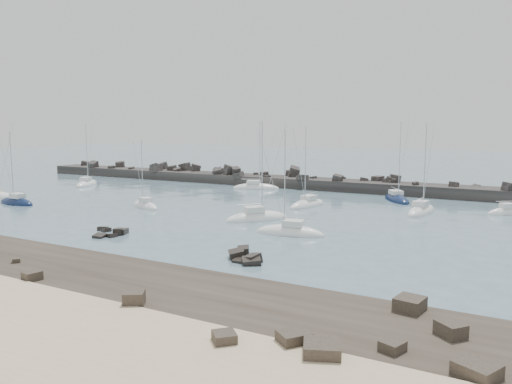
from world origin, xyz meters
TOP-DOWN VIEW (x-y plane):
  - ground at (0.00, 0.00)m, footprint 400.00×400.00m
  - rock_shelf at (0.23, -22.00)m, footprint 140.00×12.07m
  - rock_cluster_near at (-3.30, -8.99)m, footprint 4.68×4.14m
  - rock_cluster_far at (14.33, -11.09)m, footprint 4.04×4.17m
  - breakwater at (-7.88, 38.01)m, footprint 115.00×7.42m
  - sailboat_1 at (-39.75, 21.04)m, footprint 5.58×8.32m
  - sailboat_2 at (-30.65, -0.69)m, footprint 7.31×2.61m
  - sailboat_3 at (-8.28, 31.99)m, footprint 8.91×5.48m
  - sailboat_4 at (-12.08, 6.22)m, footprint 6.75×4.28m
  - sailboat_5 at (7.73, 18.28)m, footprint 3.95×8.09m
  - sailboat_6 at (6.39, 5.58)m, footprint 7.09×7.99m
  - sailboat_7 at (17.73, 29.77)m, footprint 6.59×8.40m
  - sailboat_8 at (13.42, 0.09)m, footprint 7.79×3.34m
  - sailboat_9 at (23.16, 20.41)m, footprint 3.53×8.32m
  - sailboat_11 at (33.41, 24.98)m, footprint 5.97×5.24m

SIDE VIEW (x-z plane):
  - ground at x=0.00m, z-range 0.00..0.00m
  - rock_shelf at x=0.23m, z-range -0.86..0.89m
  - rock_cluster_near at x=-3.30m, z-range -0.50..0.70m
  - rock_cluster_far at x=14.33m, z-range -0.68..0.90m
  - sailboat_3 at x=-8.28m, z-range -6.56..6.81m
  - sailboat_7 at x=17.73m, z-range -6.41..6.68m
  - sailboat_4 at x=-12.08m, z-range -5.07..5.34m
  - sailboat_5 at x=7.73m, z-range -6.03..6.30m
  - sailboat_1 at x=-39.75m, z-range -6.22..6.50m
  - sailboat_8 at x=13.42m, z-range -5.88..6.15m
  - sailboat_11 at x=33.41m, z-range -4.80..5.08m
  - sailboat_6 at x=6.39m, z-range -6.39..6.68m
  - sailboat_9 at x=23.16m, z-range -6.29..6.58m
  - sailboat_2 at x=-30.65m, z-range -5.66..5.95m
  - breakwater at x=-7.88m, z-range -2.40..3.03m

